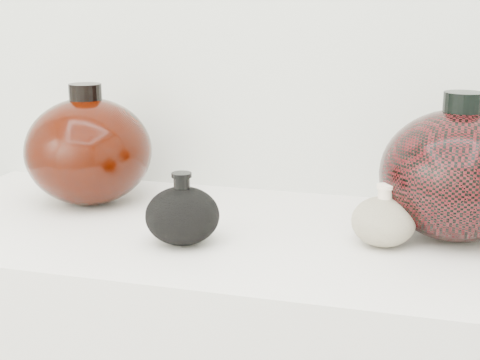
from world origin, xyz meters
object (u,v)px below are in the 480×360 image
(black_gourd_vase, at_px, (182,215))
(left_round_pot, at_px, (89,151))
(right_round_pot, at_px, (458,174))
(cream_gourd_vase, at_px, (383,221))

(black_gourd_vase, distance_m, left_round_pot, 0.30)
(left_round_pot, relative_size, right_round_pot, 1.16)
(black_gourd_vase, relative_size, left_round_pot, 0.43)
(right_round_pot, bearing_deg, cream_gourd_vase, -147.91)
(cream_gourd_vase, xyz_separation_m, left_round_pot, (-0.54, 0.09, 0.06))
(black_gourd_vase, bearing_deg, right_round_pot, 19.07)
(black_gourd_vase, xyz_separation_m, left_round_pot, (-0.24, 0.16, 0.05))
(cream_gourd_vase, height_order, left_round_pot, left_round_pot)
(cream_gourd_vase, distance_m, left_round_pot, 0.55)
(black_gourd_vase, bearing_deg, cream_gourd_vase, 13.85)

